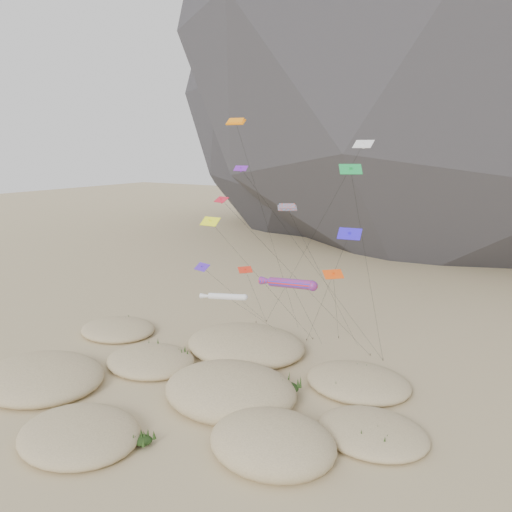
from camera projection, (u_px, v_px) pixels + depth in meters
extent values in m
plane|color=#CCB789|center=(196.00, 405.00, 52.29)|extent=(500.00, 500.00, 0.00)
ellipsoid|color=black|center=(488.00, 17.00, 130.97)|extent=(191.54, 147.29, 156.00)
ellipsoid|color=#2B2B30|center=(338.00, 93.00, 164.14)|extent=(136.20, 127.83, 116.00)
ellipsoid|color=#CCB789|center=(41.00, 377.00, 56.98)|extent=(15.26, 12.97, 3.16)
ellipsoid|color=#CCB789|center=(79.00, 434.00, 45.80)|extent=(11.95, 10.16, 2.64)
ellipsoid|color=#CCB789|center=(272.00, 442.00, 44.08)|extent=(11.67, 9.92, 3.89)
ellipsoid|color=#CCB789|center=(151.00, 361.00, 61.74)|extent=(11.56, 9.83, 2.40)
ellipsoid|color=#CCB789|center=(230.00, 390.00, 53.40)|extent=(14.76, 12.55, 4.15)
ellipsoid|color=#CCB789|center=(372.00, 432.00, 46.39)|extent=(10.47, 8.90, 2.03)
ellipsoid|color=#CCB789|center=(246.00, 345.00, 66.23)|extent=(16.26, 13.82, 3.37)
ellipsoid|color=#CCB789|center=(358.00, 382.00, 56.22)|extent=(11.89, 10.10, 2.35)
ellipsoid|color=#CCB789|center=(118.00, 329.00, 72.59)|extent=(11.33, 9.63, 2.17)
ellipsoid|color=black|center=(22.00, 379.00, 56.18)|extent=(2.80, 2.40, 0.84)
ellipsoid|color=black|center=(61.00, 382.00, 55.62)|extent=(2.00, 1.71, 0.60)
ellipsoid|color=black|center=(99.00, 425.00, 47.29)|extent=(2.61, 2.23, 0.78)
ellipsoid|color=black|center=(142.00, 440.00, 45.07)|extent=(1.96, 1.68, 0.59)
ellipsoid|color=black|center=(256.00, 435.00, 44.97)|extent=(2.90, 2.48, 0.87)
ellipsoid|color=black|center=(239.00, 452.00, 42.83)|extent=(2.03, 1.73, 0.61)
ellipsoid|color=black|center=(158.00, 349.00, 64.53)|extent=(3.31, 2.83, 0.99)
ellipsoid|color=black|center=(182.00, 357.00, 62.42)|extent=(1.97, 1.68, 0.59)
ellipsoid|color=black|center=(231.00, 386.00, 53.94)|extent=(3.46, 2.96, 1.04)
ellipsoid|color=black|center=(285.00, 387.00, 53.90)|extent=(3.01, 2.58, 0.90)
ellipsoid|color=black|center=(207.00, 387.00, 54.21)|extent=(2.79, 2.39, 0.84)
ellipsoid|color=black|center=(377.00, 441.00, 44.74)|extent=(2.47, 2.11, 0.74)
ellipsoid|color=black|center=(264.00, 345.00, 65.37)|extent=(3.50, 2.99, 1.05)
ellipsoid|color=black|center=(255.00, 351.00, 63.83)|extent=(2.73, 2.34, 0.82)
ellipsoid|color=black|center=(360.00, 375.00, 57.62)|extent=(2.34, 2.00, 0.70)
ellipsoid|color=black|center=(344.00, 388.00, 54.72)|extent=(2.39, 2.05, 0.72)
ellipsoid|color=black|center=(130.00, 323.00, 74.96)|extent=(2.59, 2.21, 0.78)
ellipsoid|color=black|center=(126.00, 335.00, 70.48)|extent=(2.15, 1.84, 0.65)
cylinder|color=#3F2D1E|center=(275.00, 329.00, 73.63)|extent=(0.08, 0.08, 0.30)
cylinder|color=#3F2D1E|center=(307.00, 340.00, 69.54)|extent=(0.08, 0.08, 0.30)
cylinder|color=#3F2D1E|center=(313.00, 338.00, 70.05)|extent=(0.08, 0.08, 0.30)
cylinder|color=#3F2D1E|center=(339.00, 337.00, 70.44)|extent=(0.08, 0.08, 0.30)
cylinder|color=#3F2D1E|center=(370.00, 355.00, 64.54)|extent=(0.08, 0.08, 0.30)
cylinder|color=#3F2D1E|center=(266.00, 321.00, 77.04)|extent=(0.08, 0.08, 0.30)
cylinder|color=#3F2D1E|center=(383.00, 359.00, 63.06)|extent=(0.08, 0.08, 0.30)
cylinder|color=#3F2D1E|center=(256.00, 322.00, 76.72)|extent=(0.08, 0.08, 0.30)
cylinder|color=red|center=(291.00, 283.00, 57.32)|extent=(6.18, 2.02, 1.72)
sphere|color=red|center=(313.00, 286.00, 55.37)|extent=(1.16, 1.16, 1.16)
cone|color=red|center=(269.00, 281.00, 59.48)|extent=(2.61, 1.36, 1.24)
cylinder|color=black|center=(308.00, 316.00, 62.91)|extent=(0.48, 10.34, 11.11)
cylinder|color=silver|center=(227.00, 297.00, 57.15)|extent=(4.58, 1.44, 1.03)
sphere|color=silver|center=(244.00, 297.00, 56.28)|extent=(0.75, 0.75, 0.75)
cone|color=silver|center=(208.00, 296.00, 58.12)|extent=(1.92, 0.93, 0.77)
cylinder|color=black|center=(260.00, 319.00, 64.08)|extent=(0.26, 14.36, 9.67)
cube|color=orange|center=(236.00, 122.00, 63.44)|extent=(2.58, 1.36, 0.73)
cube|color=orange|center=(236.00, 121.00, 63.40)|extent=(2.18, 1.09, 0.71)
cylinder|color=black|center=(270.00, 233.00, 68.94)|extent=(5.08, 8.80, 29.55)
cube|color=red|center=(287.00, 208.00, 59.04)|extent=(2.36, 2.02, 0.62)
cube|color=red|center=(287.00, 206.00, 59.00)|extent=(1.98, 1.67, 0.61)
cylinder|color=black|center=(325.00, 281.00, 63.49)|extent=(6.11, 9.53, 19.39)
cube|color=#F64B0C|center=(333.00, 274.00, 51.90)|extent=(2.22, 2.23, 0.75)
cube|color=#F64B0C|center=(333.00, 276.00, 51.93)|extent=(0.32, 0.32, 0.71)
cylinder|color=black|center=(336.00, 311.00, 61.18)|extent=(5.38, 15.60, 13.45)
cube|color=#4A20BD|center=(202.00, 267.00, 64.65)|extent=(2.30, 1.55, 0.80)
cube|color=#4A20BD|center=(202.00, 268.00, 64.68)|extent=(0.30, 0.29, 0.72)
cylinder|color=black|center=(237.00, 297.00, 70.86)|extent=(1.95, 13.27, 11.19)
cube|color=silver|center=(363.00, 144.00, 54.49)|extent=(2.22, 1.23, 0.87)
cube|color=silver|center=(363.00, 145.00, 54.53)|extent=(0.28, 0.30, 0.72)
cylinder|color=black|center=(306.00, 248.00, 65.78)|extent=(17.75, 9.38, 26.72)
cube|color=#2D1AE5|center=(350.00, 234.00, 49.65)|extent=(2.45, 1.41, 1.02)
cube|color=#2D1AE5|center=(349.00, 235.00, 49.68)|extent=(0.33, 0.40, 0.76)
cylinder|color=black|center=(325.00, 296.00, 59.61)|extent=(10.60, 12.86, 17.94)
cube|color=purple|center=(241.00, 168.00, 58.23)|extent=(1.72, 1.14, 0.60)
cube|color=purple|center=(241.00, 170.00, 58.26)|extent=(0.22, 0.21, 0.55)
cylinder|color=black|center=(315.00, 268.00, 60.66)|extent=(15.37, 9.21, 23.97)
cube|color=red|center=(245.00, 270.00, 51.99)|extent=(1.52, 1.61, 0.53)
cube|color=red|center=(245.00, 271.00, 52.02)|extent=(0.23, 0.23, 0.50)
cylinder|color=black|center=(258.00, 301.00, 64.52)|extent=(9.62, 20.71, 13.88)
cube|color=red|center=(221.00, 200.00, 57.71)|extent=(1.91, 1.36, 0.60)
cube|color=red|center=(221.00, 201.00, 57.74)|extent=(0.24, 0.21, 0.60)
cylinder|color=black|center=(300.00, 282.00, 61.14)|extent=(14.70, 12.10, 20.45)
cube|color=green|center=(351.00, 169.00, 53.51)|extent=(2.62, 2.22, 1.07)
cube|color=green|center=(351.00, 171.00, 53.55)|extent=(0.45, 0.47, 0.78)
cylinder|color=black|center=(368.00, 272.00, 58.30)|extent=(2.67, 7.01, 24.07)
cube|color=#F3FF1A|center=(210.00, 221.00, 63.19)|extent=(2.51, 1.27, 1.00)
cube|color=#F3FF1A|center=(210.00, 223.00, 63.22)|extent=(0.30, 0.32, 0.84)
cylinder|color=black|center=(264.00, 283.00, 66.63)|extent=(10.04, 10.10, 17.18)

